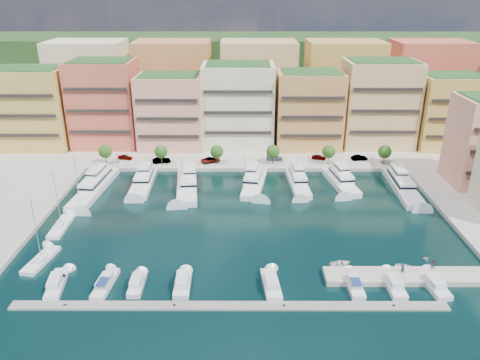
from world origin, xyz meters
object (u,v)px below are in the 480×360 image
at_px(car_5, 359,158).
at_px(person_0, 403,268).
at_px(tree_2, 217,152).
at_px(lamppost_2, 245,157).
at_px(yacht_0, 95,185).
at_px(yacht_2, 187,183).
at_px(yacht_6, 402,185).
at_px(tree_5, 385,152).
at_px(car_4, 319,157).
at_px(cruiser_3, 183,284).
at_px(yacht_5, 341,180).
at_px(cruiser_5, 271,284).
at_px(tender_3, 426,258).
at_px(tender_0, 341,264).
at_px(lamppost_1, 181,157).
at_px(sailboat_0, 41,261).
at_px(tree_1, 161,152).
at_px(yacht_3, 254,181).
at_px(cruiser_0, 57,284).
at_px(yacht_4, 298,181).
at_px(lamppost_3, 309,158).
at_px(cruiser_7, 354,285).
at_px(cruiser_1, 105,284).
at_px(person_1, 432,264).
at_px(tree_4, 329,152).
at_px(sailboat_1, 61,227).
at_px(tender_2, 406,267).
at_px(car_0, 125,157).
at_px(cruiser_8, 394,285).
at_px(car_2, 211,160).
at_px(lamppost_4, 372,158).
at_px(cruiser_2, 137,284).
at_px(sailboat_2, 80,205).
at_px(car_3, 275,158).
at_px(tree_3, 273,152).
at_px(yacht_1, 143,181).
at_px(cruiser_9, 434,285).

xyz_separation_m(car_5, person_0, (-5.85, -58.41, 0.17)).
xyz_separation_m(tree_2, car_5, (41.77, 3.24, -2.96)).
bearing_deg(lamppost_2, yacht_0, -160.24).
bearing_deg(yacht_2, tree_2, 64.30).
xyz_separation_m(yacht_0, yacht_6, (79.14, 0.72, 0.00)).
bearing_deg(yacht_6, tree_5, 91.92).
distance_m(yacht_2, car_4, 41.47).
distance_m(yacht_0, cruiser_3, 50.06).
height_order(tree_2, yacht_5, tree_2).
bearing_deg(cruiser_5, tender_3, 16.37).
height_order(yacht_0, tender_0, yacht_0).
bearing_deg(lamppost_1, sailboat_0, -113.87).
bearing_deg(tree_5, tree_1, 180.00).
xyz_separation_m(yacht_3, sailboat_0, (-41.60, -37.03, -0.90)).
relative_size(cruiser_0, cruiser_5, 1.02).
height_order(yacht_4, cruiser_0, yacht_4).
xyz_separation_m(lamppost_3, cruiser_7, (0.64, -55.81, -3.26)).
bearing_deg(tree_2, car_5, 4.44).
bearing_deg(yacht_6, cruiser_1, -146.85).
bearing_deg(cruiser_7, person_1, 16.37).
relative_size(tree_2, tree_4, 1.00).
bearing_deg(tree_1, sailboat_1, -113.65).
height_order(tender_2, car_0, car_0).
height_order(lamppost_1, cruiser_8, lamppost_1).
distance_m(yacht_2, yacht_4, 28.94).
xyz_separation_m(cruiser_1, car_2, (14.96, 59.34, 1.22)).
distance_m(lamppost_4, cruiser_2, 78.57).
height_order(sailboat_2, person_0, sailboat_2).
distance_m(yacht_0, cruiser_0, 42.26).
distance_m(car_3, car_5, 24.97).
distance_m(cruiser_7, tender_2, 12.27).
height_order(sailboat_1, car_4, sailboat_1).
height_order(tree_3, lamppost_3, tree_3).
height_order(yacht_6, car_4, yacht_6).
height_order(yacht_1, person_1, yacht_1).
bearing_deg(person_1, yacht_3, -50.84).
height_order(cruiser_7, cruiser_8, cruiser_7).
bearing_deg(cruiser_7, cruiser_5, 179.96).
distance_m(cruiser_0, car_4, 83.09).
height_order(yacht_5, cruiser_9, yacht_5).
xyz_separation_m(lamppost_1, car_4, (39.97, 6.21, -2.09)).
bearing_deg(yacht_1, sailboat_0, -108.51).
bearing_deg(yacht_1, yacht_4, 0.20).
height_order(sailboat_1, sailboat_2, same).
relative_size(yacht_5, car_0, 4.25).
xyz_separation_m(cruiser_2, car_2, (9.40, 59.30, 1.24)).
bearing_deg(tender_2, car_5, 12.91).
relative_size(yacht_4, tender_3, 13.48).
distance_m(tree_2, cruiser_3, 58.33).
bearing_deg(cruiser_9, sailboat_0, 173.76).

